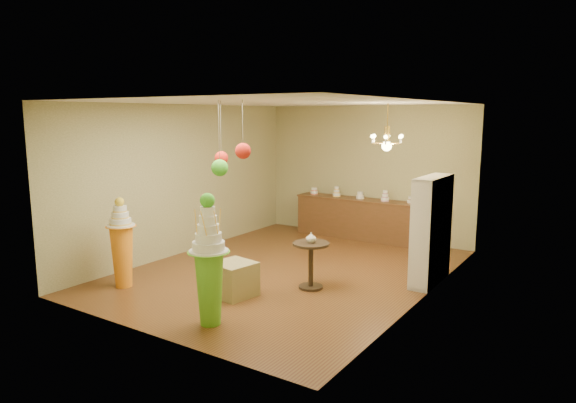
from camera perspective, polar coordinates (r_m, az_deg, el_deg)
The scene contains 17 objects.
floor at distance 9.37m, azimuth -0.00°, elevation -7.73°, with size 6.50×6.50×0.00m, color #553217.
ceiling at distance 8.95m, azimuth -0.00°, elevation 10.94°, with size 6.50×6.50×0.00m, color silver.
wall_back at distance 11.87m, azimuth 8.66°, elevation 3.25°, with size 5.00×0.04×3.00m, color #969264.
wall_front at distance 6.61m, azimuth -15.67°, elevation -2.04°, with size 5.00×0.04×3.00m, color #969264.
wall_left at distance 10.61m, azimuth -11.37°, elevation 2.42°, with size 0.04×6.50×3.00m, color #969264.
wall_right at distance 7.96m, azimuth 15.21°, elevation -0.08°, with size 0.04×6.50×3.00m, color #969264.
pedestal_green at distance 6.96m, azimuth -8.74°, elevation -7.64°, with size 0.66×0.66×1.79m.
pedestal_orange at distance 8.82m, azimuth -17.95°, elevation -5.06°, with size 0.51×0.51×1.49m.
burlap_riser at distance 8.13m, azimuth -6.04°, elevation -8.57°, with size 0.58×0.58×0.53m, color olive.
sideboard at distance 11.77m, azimuth 7.96°, elevation -1.82°, with size 3.04×0.54×1.16m.
shelving_unit at distance 8.87m, azimuth 15.67°, elevation -3.06°, with size 0.33×1.20×1.80m.
round_table at distance 8.35m, azimuth 2.56°, elevation -6.38°, with size 0.66×0.66×0.76m.
vase at distance 8.26m, azimuth 2.58°, elevation -4.01°, with size 0.16×0.16×0.17m, color beige.
pom_red_left at distance 7.78m, azimuth -7.42°, elevation 4.84°, with size 0.20×0.20×0.95m.
pom_green_mid at distance 7.30m, azimuth -7.60°, elevation 3.75°, with size 0.24×0.24×1.06m.
pom_red_right at distance 7.09m, azimuth -5.02°, elevation 5.62°, with size 0.22×0.22×0.81m.
chandelier at distance 9.26m, azimuth 10.92°, elevation 6.40°, with size 0.76×0.76×0.85m.
Camera 1 is at (4.91, -7.48, 2.79)m, focal length 32.00 mm.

